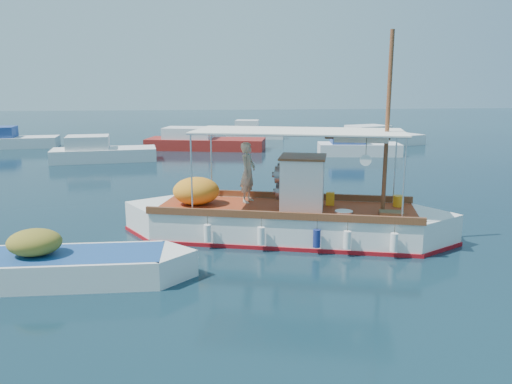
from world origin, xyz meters
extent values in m
plane|color=black|center=(0.00, 0.00, 0.00)|extent=(160.00, 160.00, 0.00)
cube|color=white|center=(0.14, -0.24, 0.37)|extent=(8.28, 4.68, 1.15)
cube|color=white|center=(-3.64, 0.84, 0.37)|extent=(2.52, 2.52, 1.15)
cube|color=white|center=(3.92, -1.32, 0.37)|extent=(2.52, 2.52, 1.15)
cube|color=maroon|center=(0.14, -0.24, 0.02)|extent=(8.41, 4.79, 0.19)
cube|color=#933316|center=(0.14, -0.24, 0.92)|extent=(8.22, 4.48, 0.06)
cube|color=brown|center=(0.51, 1.03, 1.05)|extent=(7.69, 2.29, 0.21)
cube|color=brown|center=(-0.22, -1.51, 1.05)|extent=(7.69, 2.29, 0.21)
cube|color=white|center=(0.65, -0.38, 1.73)|extent=(1.58, 1.66, 1.57)
cube|color=brown|center=(0.65, -0.38, 2.55)|extent=(1.71, 1.79, 0.06)
cylinder|color=slate|center=(-0.10, -0.52, 2.04)|extent=(0.37, 0.57, 0.52)
cylinder|color=slate|center=(0.08, 0.13, 2.04)|extent=(0.37, 0.57, 0.52)
cylinder|color=slate|center=(-0.01, -0.19, 1.47)|extent=(0.37, 0.57, 0.52)
cylinder|color=brown|center=(2.97, -1.04, 3.57)|extent=(0.16, 0.16, 5.24)
cylinder|color=brown|center=(2.16, -0.81, 3.15)|extent=(1.84, 0.60, 0.08)
cylinder|color=silver|center=(-2.06, 1.59, 2.12)|extent=(0.06, 0.06, 2.36)
cylinder|color=silver|center=(-2.69, -0.62, 2.12)|extent=(0.06, 0.06, 2.36)
cylinder|color=silver|center=(3.69, -0.05, 2.12)|extent=(0.06, 0.06, 2.36)
cylinder|color=silver|center=(3.05, -2.27, 2.12)|extent=(0.06, 0.06, 2.36)
cube|color=white|center=(0.50, -0.34, 3.32)|extent=(6.64, 4.12, 0.04)
ellipsoid|color=orange|center=(-2.58, 0.54, 1.38)|extent=(1.75, 1.60, 0.88)
cube|color=orange|center=(1.61, -0.06, 1.15)|extent=(0.30, 0.25, 0.42)
cylinder|color=orange|center=(3.67, -0.48, 1.12)|extent=(0.39, 0.39, 0.36)
cube|color=brown|center=(3.05, -1.50, 1.01)|extent=(0.78, 0.64, 0.13)
cylinder|color=#B2B2B2|center=(1.70, -1.28, 1.01)|extent=(0.65, 0.65, 0.13)
cylinder|color=white|center=(2.06, -1.93, 2.65)|extent=(0.31, 0.12, 0.31)
cylinder|color=white|center=(-2.28, -1.07, 0.47)|extent=(0.26, 0.26, 0.50)
cylinder|color=navy|center=(0.75, -1.94, 0.47)|extent=(0.26, 0.26, 0.50)
cylinder|color=white|center=(2.77, -2.51, 0.47)|extent=(0.26, 0.26, 0.50)
imported|color=beige|center=(-0.92, 0.68, 1.92)|extent=(0.74, 0.84, 1.94)
cube|color=white|center=(-5.65, -3.10, 0.24)|extent=(4.48, 1.83, 0.87)
cube|color=white|center=(-3.42, -3.15, 0.24)|extent=(1.74, 1.74, 0.87)
cube|color=navy|center=(-5.65, -3.10, 0.66)|extent=(4.48, 1.64, 0.05)
ellipsoid|color=olive|center=(-6.42, -3.09, 1.00)|extent=(1.30, 1.07, 0.64)
cube|color=silver|center=(-8.30, 16.71, 0.30)|extent=(6.49, 3.16, 1.00)
cube|color=silver|center=(-9.23, 16.59, 1.20)|extent=(2.73, 2.33, 0.80)
cube|color=maroon|center=(-1.93, 21.75, 0.30)|extent=(8.98, 4.65, 1.00)
cube|color=silver|center=(-3.18, 22.03, 1.20)|extent=(3.87, 3.09, 0.80)
cube|color=silver|center=(8.29, 17.46, 0.30)|extent=(5.67, 2.96, 1.00)
cube|color=navy|center=(7.49, 17.58, 1.20)|extent=(2.41, 2.16, 0.80)
cube|color=silver|center=(11.54, 22.56, 0.30)|extent=(7.66, 4.73, 1.00)
cube|color=silver|center=(10.52, 22.23, 1.20)|extent=(3.43, 3.00, 0.80)
cube|color=silver|center=(-16.46, 24.37, 0.30)|extent=(6.80, 2.91, 1.00)
cube|color=silver|center=(2.58, 28.89, 0.30)|extent=(5.28, 2.95, 1.00)
cube|color=silver|center=(1.84, 29.04, 1.20)|extent=(2.29, 2.06, 0.80)
camera|label=1|loc=(-2.48, -14.99, 4.69)|focal=35.00mm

